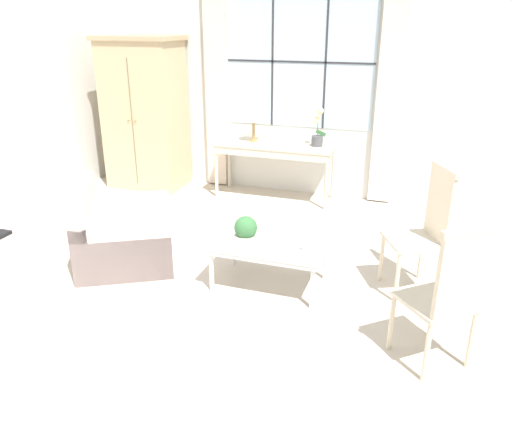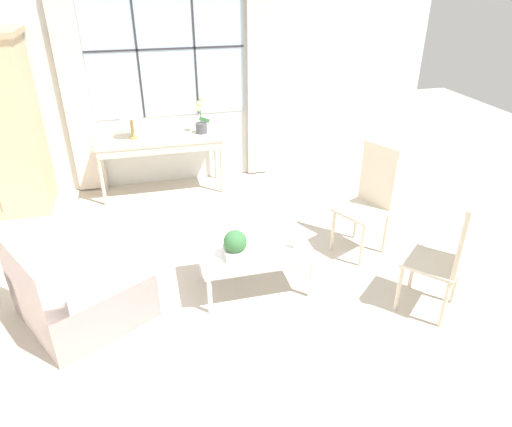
{
  "view_description": "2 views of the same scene",
  "coord_description": "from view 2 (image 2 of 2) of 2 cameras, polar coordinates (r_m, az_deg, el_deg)",
  "views": [
    {
      "loc": [
        1.65,
        -3.51,
        2.27
      ],
      "look_at": [
        0.33,
        0.34,
        0.69
      ],
      "focal_mm": 35.0,
      "sensor_mm": 36.0,
      "label": 1
    },
    {
      "loc": [
        -0.37,
        -3.01,
        2.64
      ],
      "look_at": [
        0.51,
        0.5,
        0.69
      ],
      "focal_mm": 32.0,
      "sensor_mm": 36.0,
      "label": 2
    }
  ],
  "objects": [
    {
      "name": "ground_plane",
      "position": [
        4.02,
        -5.49,
        -12.89
      ],
      "size": [
        14.0,
        14.0,
        0.0
      ],
      "primitive_type": "plane",
      "color": "#BCB2A3"
    },
    {
      "name": "wall_back_windowed",
      "position": [
        6.17,
        -10.88,
        16.36
      ],
      "size": [
        7.2,
        0.14,
        2.8
      ],
      "color": "silver",
      "rests_on": "ground_plane"
    },
    {
      "name": "console_table",
      "position": [
        6.01,
        -11.94,
        8.55
      ],
      "size": [
        1.58,
        0.55,
        0.75
      ],
      "color": "beige",
      "rests_on": "ground_plane"
    },
    {
      "name": "table_lamp",
      "position": [
        5.93,
        -15.49,
        12.19
      ],
      "size": [
        0.29,
        0.29,
        0.43
      ],
      "color": "#9E7F47",
      "rests_on": "console_table"
    },
    {
      "name": "potted_orchid",
      "position": [
        6.02,
        -6.89,
        11.61
      ],
      "size": [
        0.19,
        0.15,
        0.49
      ],
      "color": "#4C4C51",
      "rests_on": "console_table"
    },
    {
      "name": "armchair_upholstered",
      "position": [
        4.14,
        -21.31,
        -8.8
      ],
      "size": [
        1.24,
        1.25,
        0.82
      ],
      "color": "beige",
      "rests_on": "ground_plane"
    },
    {
      "name": "side_chair_wooden",
      "position": [
        4.73,
        14.08,
        2.31
      ],
      "size": [
        0.59,
        0.59,
        1.14
      ],
      "color": "beige",
      "rests_on": "ground_plane"
    },
    {
      "name": "accent_chair_wooden",
      "position": [
        4.04,
        23.01,
        -4.41
      ],
      "size": [
        0.62,
        0.62,
        1.1
      ],
      "color": "beige",
      "rests_on": "ground_plane"
    },
    {
      "name": "coffee_table",
      "position": [
        4.12,
        -0.25,
        -4.77
      ],
      "size": [
        1.01,
        0.64,
        0.43
      ],
      "color": "silver",
      "rests_on": "ground_plane"
    },
    {
      "name": "potted_plant_small",
      "position": [
        3.92,
        -2.61,
        -3.91
      ],
      "size": [
        0.2,
        0.2,
        0.25
      ],
      "color": "#BCB7AD",
      "rests_on": "coffee_table"
    },
    {
      "name": "pillar_candle",
      "position": [
        4.07,
        5.03,
        -3.6
      ],
      "size": [
        0.09,
        0.09,
        0.15
      ],
      "color": "silver",
      "rests_on": "coffee_table"
    }
  ]
}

